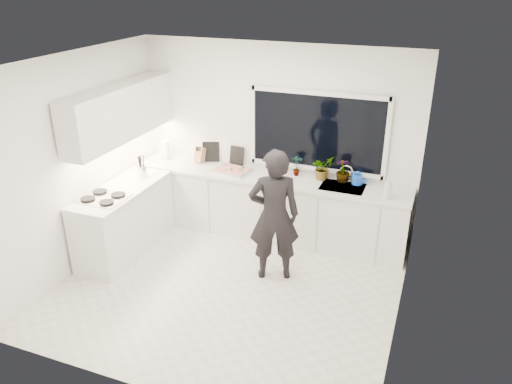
% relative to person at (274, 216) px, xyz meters
% --- Properties ---
extents(floor, '(4.00, 3.50, 0.02)m').
position_rel_person_xyz_m(floor, '(-0.43, -0.45, -0.86)').
color(floor, beige).
rests_on(floor, ground).
extents(wall_back, '(4.00, 0.02, 2.70)m').
position_rel_person_xyz_m(wall_back, '(-0.43, 1.31, 0.50)').
color(wall_back, white).
rests_on(wall_back, ground).
extents(wall_left, '(0.02, 3.50, 2.70)m').
position_rel_person_xyz_m(wall_left, '(-2.44, -0.45, 0.50)').
color(wall_left, white).
rests_on(wall_left, ground).
extents(wall_right, '(0.02, 3.50, 2.70)m').
position_rel_person_xyz_m(wall_right, '(1.58, -0.45, 0.50)').
color(wall_right, white).
rests_on(wall_right, ground).
extents(ceiling, '(4.00, 3.50, 0.02)m').
position_rel_person_xyz_m(ceiling, '(-0.43, -0.45, 1.86)').
color(ceiling, white).
rests_on(ceiling, wall_back).
extents(window, '(1.80, 0.02, 1.00)m').
position_rel_person_xyz_m(window, '(0.17, 1.27, 0.70)').
color(window, black).
rests_on(window, wall_back).
extents(base_cabinets_back, '(3.92, 0.58, 0.88)m').
position_rel_person_xyz_m(base_cabinets_back, '(-0.43, 1.00, -0.41)').
color(base_cabinets_back, white).
rests_on(base_cabinets_back, floor).
extents(base_cabinets_left, '(0.58, 1.60, 0.88)m').
position_rel_person_xyz_m(base_cabinets_left, '(-2.10, -0.10, -0.41)').
color(base_cabinets_left, white).
rests_on(base_cabinets_left, floor).
extents(countertop_back, '(3.94, 0.62, 0.04)m').
position_rel_person_xyz_m(countertop_back, '(-0.43, 0.99, 0.05)').
color(countertop_back, silver).
rests_on(countertop_back, base_cabinets_back).
extents(countertop_left, '(0.62, 1.60, 0.04)m').
position_rel_person_xyz_m(countertop_left, '(-2.10, -0.10, 0.05)').
color(countertop_left, silver).
rests_on(countertop_left, base_cabinets_left).
extents(upper_cabinets, '(0.34, 2.10, 0.70)m').
position_rel_person_xyz_m(upper_cabinets, '(-2.22, 0.25, 1.00)').
color(upper_cabinets, white).
rests_on(upper_cabinets, wall_left).
extents(sink, '(0.58, 0.42, 0.14)m').
position_rel_person_xyz_m(sink, '(0.62, 1.00, 0.02)').
color(sink, silver).
rests_on(sink, countertop_back).
extents(faucet, '(0.03, 0.03, 0.22)m').
position_rel_person_xyz_m(faucet, '(0.62, 1.20, 0.18)').
color(faucet, silver).
rests_on(faucet, countertop_back).
extents(stovetop, '(0.56, 0.48, 0.03)m').
position_rel_person_xyz_m(stovetop, '(-2.12, -0.45, 0.09)').
color(stovetop, black).
rests_on(stovetop, countertop_left).
extents(person, '(0.73, 0.62, 1.70)m').
position_rel_person_xyz_m(person, '(0.00, 0.00, 0.00)').
color(person, black).
rests_on(person, floor).
extents(pizza_tray, '(0.56, 0.46, 0.03)m').
position_rel_person_xyz_m(pizza_tray, '(-0.96, 0.97, 0.09)').
color(pizza_tray, silver).
rests_on(pizza_tray, countertop_back).
extents(pizza, '(0.51, 0.41, 0.01)m').
position_rel_person_xyz_m(pizza, '(-0.96, 0.97, 0.10)').
color(pizza, red).
rests_on(pizza, pizza_tray).
extents(watering_can, '(0.14, 0.14, 0.13)m').
position_rel_person_xyz_m(watering_can, '(0.78, 1.16, 0.14)').
color(watering_can, blue).
rests_on(watering_can, countertop_back).
extents(paper_towel_roll, '(0.14, 0.14, 0.26)m').
position_rel_person_xyz_m(paper_towel_roll, '(-2.12, 1.10, 0.20)').
color(paper_towel_roll, white).
rests_on(paper_towel_roll, countertop_back).
extents(knife_block, '(0.15, 0.13, 0.22)m').
position_rel_person_xyz_m(knife_block, '(-1.56, 1.14, 0.18)').
color(knife_block, '#9A7D47').
rests_on(knife_block, countertop_back).
extents(utensil_crock, '(0.17, 0.17, 0.16)m').
position_rel_person_xyz_m(utensil_crock, '(-2.06, 0.35, 0.15)').
color(utensil_crock, silver).
rests_on(utensil_crock, countertop_left).
extents(picture_frame_large, '(0.22, 0.04, 0.28)m').
position_rel_person_xyz_m(picture_frame_large, '(-1.01, 1.24, 0.21)').
color(picture_frame_large, black).
rests_on(picture_frame_large, countertop_back).
extents(picture_frame_small, '(0.24, 0.11, 0.30)m').
position_rel_person_xyz_m(picture_frame_small, '(-1.43, 1.24, 0.22)').
color(picture_frame_small, black).
rests_on(picture_frame_small, countertop_back).
extents(herb_plants, '(1.17, 0.38, 0.33)m').
position_rel_person_xyz_m(herb_plants, '(0.24, 1.16, 0.23)').
color(herb_plants, '#26662D').
rests_on(herb_plants, countertop_back).
extents(soap_bottles, '(0.15, 0.15, 0.30)m').
position_rel_person_xyz_m(soap_bottles, '(1.22, 0.85, 0.21)').
color(soap_bottles, '#D8BF66').
rests_on(soap_bottles, countertop_back).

